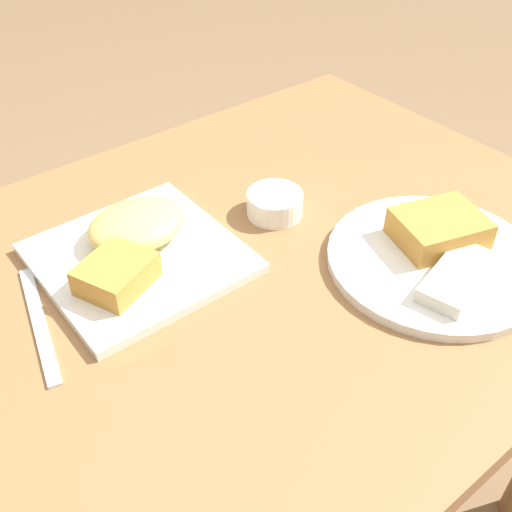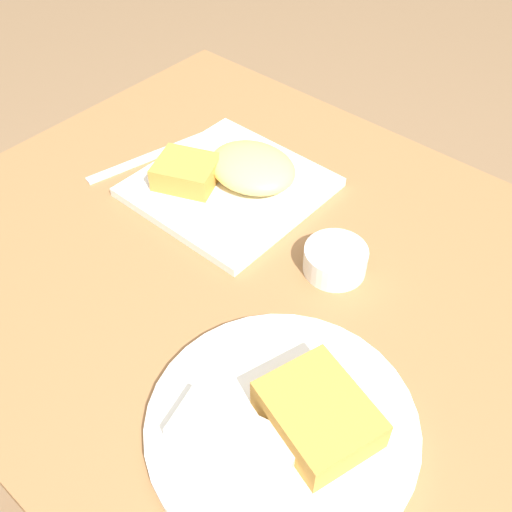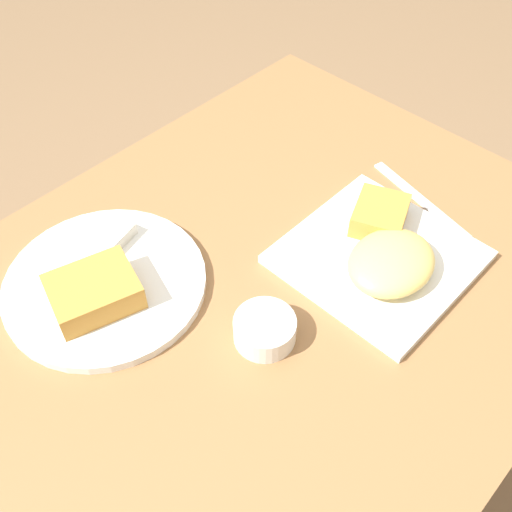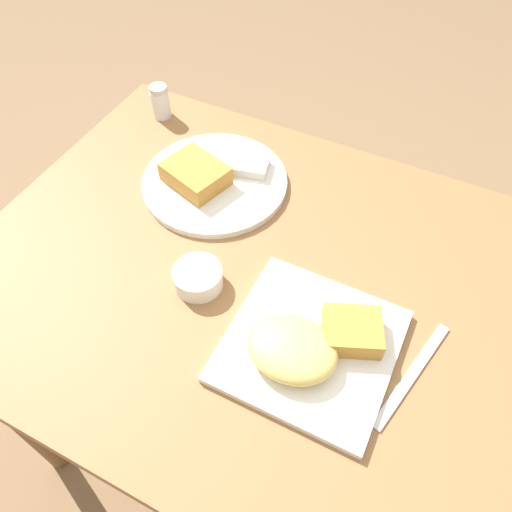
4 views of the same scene
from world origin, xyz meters
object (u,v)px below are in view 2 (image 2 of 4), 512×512
Objects in this scene: plate_oval_far at (287,424)px; sauce_ramekin at (335,259)px; butter_knife at (148,157)px; plate_square_near at (232,178)px.

sauce_ramekin is at bearing -65.98° from plate_oval_far.
plate_square_near is at bearing 115.44° from butter_knife.
sauce_ramekin is at bearing 170.78° from plate_square_near.
plate_square_near reaches higher than butter_knife.
butter_knife is (0.15, 0.03, -0.02)m from plate_square_near.
plate_square_near reaches higher than plate_oval_far.
plate_oval_far is at bearing 77.74° from butter_knife.
plate_oval_far is at bearing 114.02° from sauce_ramekin.
plate_square_near is 0.87× the size of plate_oval_far.
sauce_ramekin is (0.10, -0.22, 0.00)m from plate_oval_far.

